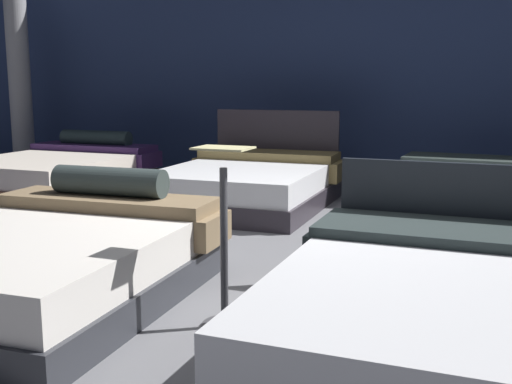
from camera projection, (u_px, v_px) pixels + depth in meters
The scene contains 9 objects.
ground_plane at pixel (298, 263), 4.46m from camera, with size 18.00×18.00×0.02m, color slate.
showroom_back_wall at pixel (392, 44), 7.65m from camera, with size 18.00×0.06×3.50m, color navy.
bed_1 at pixel (48, 261), 3.67m from camera, with size 1.67×2.02×0.70m.
bed_2 at pixel (453, 313), 2.84m from camera, with size 1.67×2.10×0.80m.
bed_4 at pixel (58, 173), 7.26m from camera, with size 1.71×2.11×0.68m.
bed_5 at pixel (249, 184), 6.49m from camera, with size 1.71×2.06×0.96m.
bed_6 at pixel (482, 197), 5.63m from camera, with size 1.77×2.00×0.54m.
price_sign at pixel (224, 260), 3.21m from camera, with size 0.28×0.24×0.95m.
support_pillar at pixel (18, 49), 8.85m from camera, with size 0.31×0.31×3.50m, color #99999E.
Camera 1 is at (1.28, -4.12, 1.26)m, focal length 43.53 mm.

